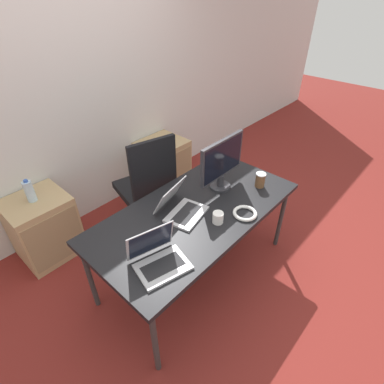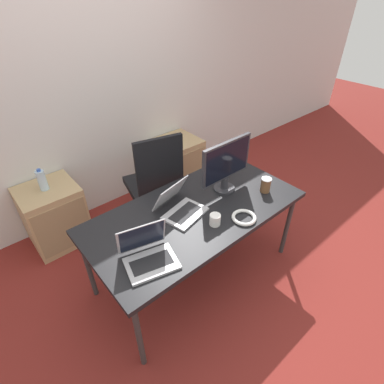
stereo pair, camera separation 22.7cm
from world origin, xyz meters
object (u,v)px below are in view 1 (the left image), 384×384
object	(u,v)px
laptop_right	(181,207)
cable_coil	(245,213)
coffee_cup_brown	(260,180)
office_chair	(148,196)
monitor	(222,163)
water_bottle	(30,191)
laptop_left	(159,258)
coffee_cup_white	(218,218)
cabinet_left	(44,227)
cabinet_right	(163,165)

from	to	relation	value
laptop_right	cable_coil	size ratio (longest dim) A/B	2.13
coffee_cup_brown	cable_coil	size ratio (longest dim) A/B	0.68
office_chair	monitor	xyz separation A→B (m)	(0.26, -0.69, 0.54)
office_chair	water_bottle	size ratio (longest dim) A/B	5.24
office_chair	laptop_left	size ratio (longest dim) A/B	3.03
office_chair	coffee_cup_white	size ratio (longest dim) A/B	12.82
laptop_left	coffee_cup_white	distance (m)	0.56
coffee_cup_white	coffee_cup_brown	world-z (taller)	coffee_cup_brown
office_chair	laptop_right	bearing A→B (deg)	-107.41
laptop_left	monitor	size ratio (longest dim) A/B	0.73
monitor	coffee_cup_brown	world-z (taller)	monitor
monitor	cabinet_left	bearing A→B (deg)	134.42
laptop_right	cable_coil	world-z (taller)	laptop_right
cabinet_left	cabinet_right	distance (m)	1.52
laptop_right	coffee_cup_white	world-z (taller)	laptop_right
laptop_left	monitor	world-z (taller)	monitor
cable_coil	cabinet_right	bearing A→B (deg)	70.24
water_bottle	cable_coil	size ratio (longest dim) A/B	1.14
water_bottle	cable_coil	xyz separation A→B (m)	(0.97, -1.52, 0.01)
water_bottle	coffee_cup_brown	xyz separation A→B (m)	(1.38, -1.40, 0.07)
coffee_cup_brown	coffee_cup_white	bearing A→B (deg)	-177.77
laptop_left	laptop_right	size ratio (longest dim) A/B	0.93
laptop_left	laptop_right	xyz separation A→B (m)	(0.46, 0.25, -0.00)
water_bottle	laptop_right	world-z (taller)	laptop_right
water_bottle	laptop_left	xyz separation A→B (m)	(0.21, -1.39, 0.05)
laptop_left	coffee_cup_white	size ratio (longest dim) A/B	4.24
laptop_right	cable_coil	xyz separation A→B (m)	(0.31, -0.38, -0.03)
cabinet_left	office_chair	bearing A→B (deg)	-27.94
monitor	cable_coil	distance (m)	0.46
office_chair	laptop_left	world-z (taller)	office_chair
laptop_right	monitor	distance (m)	0.51
cabinet_right	water_bottle	size ratio (longest dim) A/B	2.95
monitor	coffee_cup_brown	size ratio (longest dim) A/B	3.97
office_chair	coffee_cup_white	world-z (taller)	office_chair
office_chair	water_bottle	bearing A→B (deg)	151.95
cabinet_left	monitor	size ratio (longest dim) A/B	1.25
monitor	coffee_cup_brown	distance (m)	0.39
cabinet_right	monitor	distance (m)	1.39
cabinet_right	laptop_right	distance (m)	1.50
cabinet_left	cable_coil	world-z (taller)	cable_coil
cabinet_right	coffee_cup_white	bearing A→B (deg)	-118.06
laptop_left	monitor	bearing A→B (deg)	14.12
office_chair	cabinet_left	bearing A→B (deg)	152.06
office_chair	water_bottle	world-z (taller)	office_chair
cabinet_right	laptop_left	size ratio (longest dim) A/B	1.70
cabinet_right	coffee_cup_white	world-z (taller)	coffee_cup_white
laptop_left	coffee_cup_brown	distance (m)	1.17
office_chair	laptop_left	xyz separation A→B (m)	(-0.67, -0.93, 0.35)
cabinet_left	laptop_right	size ratio (longest dim) A/B	1.58
monitor	coffee_cup_white	xyz separation A→B (m)	(-0.37, -0.26, -0.20)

